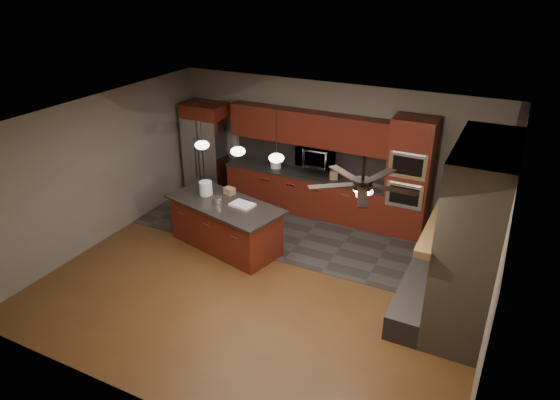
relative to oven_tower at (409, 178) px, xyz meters
The scene contains 22 objects.
ground 3.40m from the oven_tower, 122.27° to the right, with size 7.00×7.00×0.00m, color brown.
ceiling 3.57m from the oven_tower, 122.27° to the right, with size 7.00×6.00×0.02m, color white.
back_wall 1.74m from the oven_tower, 169.75° to the left, with size 7.00×0.02×2.80m, color #70665A.
right_wall 3.25m from the oven_tower, 56.24° to the right, with size 0.02×6.00×2.80m, color #70665A.
left_wall 5.86m from the oven_tower, 152.62° to the right, with size 0.02×6.00×2.80m, color #70665A.
slate_tile_patch 2.26m from the oven_tower, 152.30° to the right, with size 7.00×2.40×0.01m, color #363430.
fireplace_column 2.66m from the oven_tower, 59.73° to the right, with size 1.30×2.10×2.80m.
back_cabinetry 2.20m from the oven_tower, behind, with size 3.59×0.64×2.20m.
oven_tower is the anchor object (origin of this frame).
microwave 1.98m from the oven_tower, behind, with size 0.73×0.41×0.50m, color silver.
refrigerator 4.59m from the oven_tower, behind, with size 0.92×0.75×2.14m.
kitchen_island 3.63m from the oven_tower, 145.01° to the right, with size 2.44×1.53×0.92m.
white_bucket 3.90m from the oven_tower, 151.16° to the right, with size 0.24×0.24×0.26m, color white.
paint_can 3.68m from the oven_tower, 144.74° to the right, with size 0.20×0.20×0.13m, color silver.
paint_tray 3.25m from the oven_tower, 141.90° to the right, with size 0.42×0.29×0.04m, color white.
cardboard_box 3.46m from the oven_tower, 151.26° to the right, with size 0.20×0.15×0.13m, color olive.
counter_bucket 2.88m from the oven_tower, behind, with size 0.23×0.23×0.27m, color white.
counter_box 1.54m from the oven_tower, behind, with size 0.16×0.12×0.18m, color olive.
pendant_left 3.97m from the oven_tower, 149.26° to the right, with size 0.26×0.26×0.92m.
pendant_center 3.37m from the oven_tower, 142.53° to the right, with size 0.26×0.26×0.92m.
pendant_right 2.83m from the oven_tower, 132.87° to the right, with size 0.26×0.26×0.92m.
ceiling_fan 3.72m from the oven_tower, 88.36° to the right, with size 1.27×1.33×0.41m.
Camera 1 is at (3.40, -6.31, 4.91)m, focal length 32.00 mm.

